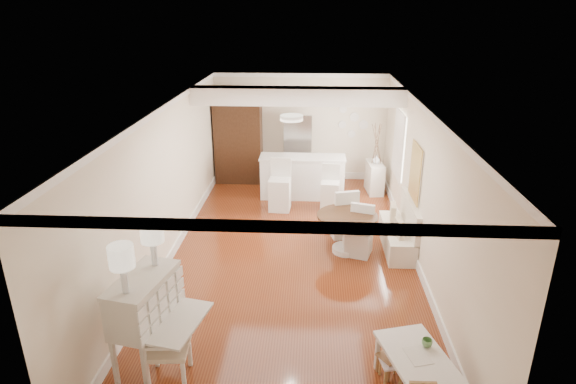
# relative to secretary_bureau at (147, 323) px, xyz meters

# --- Properties ---
(room) EXTENTS (9.00, 9.04, 2.82)m
(room) POSITION_rel_secretary_bureau_xyz_m (1.74, 3.29, 1.33)
(room) COLOR brown
(room) RESTS_ON ground
(secretary_bureau) EXTENTS (1.22, 1.24, 1.31)m
(secretary_bureau) POSITION_rel_secretary_bureau_xyz_m (0.00, 0.00, 0.00)
(secretary_bureau) COLOR silver
(secretary_bureau) RESTS_ON ground
(gustavian_armchair) EXTENTS (0.59, 0.59, 0.96)m
(gustavian_armchair) POSITION_rel_secretary_bureau_xyz_m (0.31, -0.22, -0.17)
(gustavian_armchair) COLOR white
(gustavian_armchair) RESTS_ON ground
(kids_table) EXTENTS (0.94, 1.25, 0.55)m
(kids_table) POSITION_rel_secretary_bureau_xyz_m (3.32, -0.32, -0.38)
(kids_table) COLOR white
(kids_table) RESTS_ON ground
(kids_chair_a) EXTENTS (0.37, 0.37, 0.55)m
(kids_chair_a) POSITION_rel_secretary_bureau_xyz_m (3.06, 0.00, -0.38)
(kids_chair_a) COLOR #956B43
(kids_chair_a) RESTS_ON ground
(kids_chair_b) EXTENTS (0.29, 0.29, 0.52)m
(kids_chair_b) POSITION_rel_secretary_bureau_xyz_m (3.06, -0.10, -0.40)
(kids_chair_b) COLOR #AB864D
(kids_chair_b) RESTS_ON ground
(banquette) EXTENTS (0.52, 1.60, 0.98)m
(banquette) POSITION_rel_secretary_bureau_xyz_m (3.69, 3.46, -0.17)
(banquette) COLOR silver
(banquette) RESTS_ON ground
(dining_table) EXTENTS (1.29, 1.29, 0.77)m
(dining_table) POSITION_rel_secretary_bureau_xyz_m (2.70, 3.25, -0.27)
(dining_table) COLOR #442815
(dining_table) RESTS_ON ground
(slip_chair_near) EXTENTS (0.56, 0.58, 0.94)m
(slip_chair_near) POSITION_rel_secretary_bureau_xyz_m (2.94, 3.19, -0.19)
(slip_chair_near) COLOR white
(slip_chair_near) RESTS_ON ground
(slip_chair_far) EXTENTS (0.60, 0.62, 1.03)m
(slip_chair_far) POSITION_rel_secretary_bureau_xyz_m (2.67, 3.99, -0.14)
(slip_chair_far) COLOR white
(slip_chair_far) RESTS_ON ground
(breakfast_counter) EXTENTS (2.05, 0.65, 1.03)m
(breakfast_counter) POSITION_rel_secretary_bureau_xyz_m (1.80, 6.06, -0.14)
(breakfast_counter) COLOR white
(breakfast_counter) RESTS_ON ground
(bar_stool_left) EXTENTS (0.50, 0.50, 1.18)m
(bar_stool_left) POSITION_rel_secretary_bureau_xyz_m (1.31, 5.24, -0.07)
(bar_stool_left) COLOR white
(bar_stool_left) RESTS_ON ground
(bar_stool_right) EXTENTS (0.44, 0.44, 1.03)m
(bar_stool_right) POSITION_rel_secretary_bureau_xyz_m (2.45, 5.36, -0.14)
(bar_stool_right) COLOR silver
(bar_stool_right) RESTS_ON ground
(pantry_cabinet) EXTENTS (1.20, 0.60, 2.30)m
(pantry_cabinet) POSITION_rel_secretary_bureau_xyz_m (0.10, 7.14, 0.49)
(pantry_cabinet) COLOR #381E11
(pantry_cabinet) RESTS_ON ground
(fridge) EXTENTS (0.75, 0.65, 1.80)m
(fridge) POSITION_rel_secretary_bureau_xyz_m (2.00, 7.11, 0.24)
(fridge) COLOR silver
(fridge) RESTS_ON ground
(sideboard) EXTENTS (0.42, 0.82, 0.75)m
(sideboard) POSITION_rel_secretary_bureau_xyz_m (3.60, 6.50, -0.28)
(sideboard) COLOR beige
(sideboard) RESTS_ON ground
(pencil_cup) EXTENTS (0.13, 0.13, 0.10)m
(pencil_cup) POSITION_rel_secretary_bureau_xyz_m (3.46, -0.14, -0.05)
(pencil_cup) COLOR #5E9658
(pencil_cup) RESTS_ON kids_table
(branch_vase) EXTENTS (0.23, 0.23, 0.20)m
(branch_vase) POSITION_rel_secretary_bureau_xyz_m (3.61, 6.50, 0.20)
(branch_vase) COLOR silver
(branch_vase) RESTS_ON sideboard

